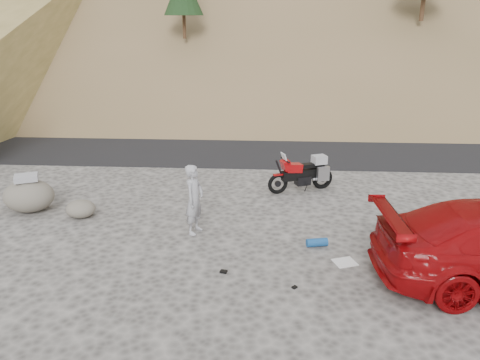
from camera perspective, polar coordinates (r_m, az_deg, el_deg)
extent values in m
plane|color=#44423F|center=(11.84, 1.67, -6.88)|extent=(140.00, 140.00, 0.00)
cube|color=black|center=(20.31, 2.48, 4.32)|extent=(120.00, 7.00, 0.05)
cylinder|color=#392814|center=(25.01, -6.82, 18.35)|extent=(0.17, 0.17, 1.40)
cylinder|color=#392814|center=(26.78, 21.43, 19.54)|extent=(0.22, 0.22, 1.82)
torus|color=black|center=(14.53, 4.63, -0.46)|extent=(0.66, 0.36, 0.66)
cylinder|color=black|center=(14.53, 4.63, -0.46)|extent=(0.21, 0.13, 0.20)
torus|color=black|center=(15.19, 10.00, 0.18)|extent=(0.70, 0.40, 0.70)
cylinder|color=black|center=(15.19, 10.00, 0.18)|extent=(0.23, 0.16, 0.22)
cylinder|color=black|center=(14.45, 4.96, 0.96)|extent=(0.37, 0.20, 0.81)
cylinder|color=black|center=(14.39, 5.52, 2.45)|extent=(0.28, 0.59, 0.04)
cube|color=black|center=(14.77, 7.33, 0.66)|extent=(1.20, 0.68, 0.30)
cube|color=black|center=(14.87, 7.64, -0.03)|extent=(0.53, 0.45, 0.28)
cube|color=#91070A|center=(14.59, 6.56, 1.50)|extent=(0.60, 0.48, 0.31)
cube|color=#91070A|center=(14.45, 5.61, 1.85)|extent=(0.41, 0.43, 0.35)
cube|color=silver|center=(14.34, 5.38, 2.82)|extent=(0.22, 0.32, 0.25)
cube|color=black|center=(14.79, 8.24, 1.75)|extent=(0.59, 0.41, 0.12)
cube|color=black|center=(14.98, 9.53, 1.74)|extent=(0.39, 0.30, 0.10)
cube|color=#B2B3B7|center=(14.84, 10.09, 0.73)|extent=(0.42, 0.26, 0.45)
cube|color=#B2B3B7|center=(15.27, 9.16, 1.32)|extent=(0.42, 0.26, 0.45)
cube|color=#9D9DA2|center=(14.93, 9.64, 2.48)|extent=(0.52, 0.47, 0.26)
cube|color=#91070A|center=(14.44, 4.67, 0.66)|extent=(0.32, 0.23, 0.04)
cylinder|color=black|center=(14.80, 8.09, -0.84)|extent=(0.10, 0.20, 0.36)
cylinder|color=#B2B3B7|center=(14.96, 9.60, 0.19)|extent=(0.46, 0.26, 0.13)
imported|color=#9D9DA2|center=(12.12, -5.45, -6.32)|extent=(0.61, 0.75, 1.80)
ellipsoid|color=#555149|center=(14.45, -24.34, -1.77)|extent=(1.62, 1.46, 0.91)
cube|color=#9D9DA2|center=(14.28, -24.63, 0.28)|extent=(0.80, 0.72, 0.18)
ellipsoid|color=#555149|center=(13.56, -18.85, -3.35)|extent=(1.02, 0.98, 0.48)
cube|color=white|center=(10.90, 12.66, -9.76)|extent=(0.59, 0.56, 0.02)
cylinder|color=navy|center=(11.45, 9.36, -7.52)|extent=(0.54, 0.30, 0.20)
cone|color=#B5160C|center=(10.42, 21.21, -11.65)|extent=(0.17, 0.17, 0.17)
cube|color=black|center=(10.27, -2.01, -11.09)|extent=(0.17, 0.14, 0.04)
cube|color=black|center=(9.80, 6.66, -12.86)|extent=(0.13, 0.13, 0.03)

